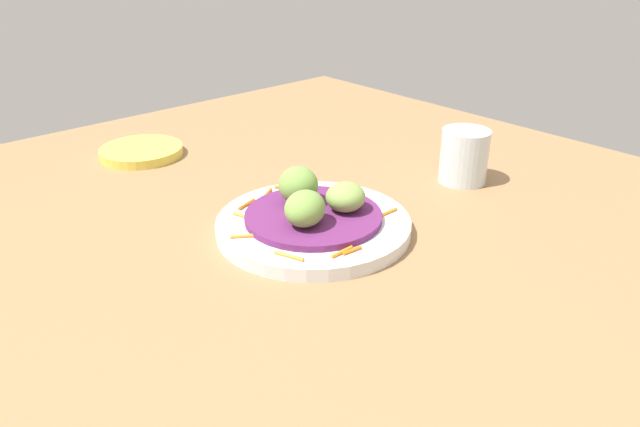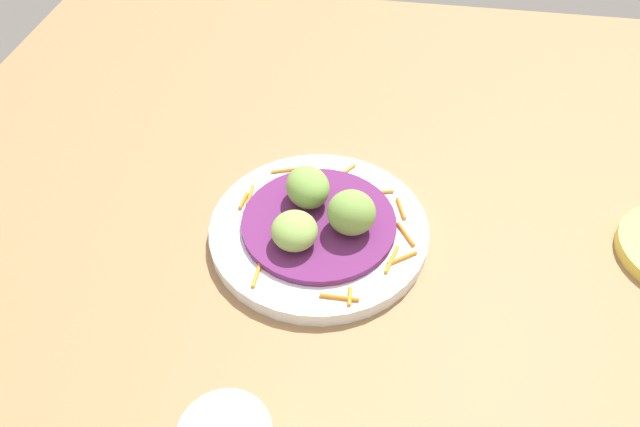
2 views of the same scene
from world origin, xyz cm
name	(u,v)px [view 1 (image 1 of 2)]	position (x,y,z in cm)	size (l,w,h in cm)	color
table_surface	(295,229)	(0.00, 0.00, 1.00)	(110.00, 110.00, 2.00)	#936D47
main_plate	(316,224)	(0.45, -3.43, 2.81)	(23.22, 23.22, 1.62)	silver
cabbage_bed	(316,215)	(0.45, -3.43, 4.02)	(16.32, 16.32, 0.80)	#60235B
carrot_garnish	(303,211)	(0.20, -1.21, 3.82)	(20.06, 19.49, 0.40)	orange
guac_scoop_left	(346,197)	(3.42, -5.33, 6.13)	(4.84, 4.69, 3.43)	#84A851
guac_scoop_center	(298,185)	(0.62, 0.09, 6.74)	(4.78, 4.95, 4.63)	#759E47
guac_scoop_right	(305,208)	(-2.67, -5.05, 6.46)	(5.33, 4.57, 4.08)	#759E47
side_plate_small	(141,151)	(-3.10, 34.14, 2.71)	(12.86, 12.86, 1.41)	#E0CC4C
water_glass	(464,156)	(26.07, -5.94, 5.78)	(6.74, 6.74, 7.55)	silver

